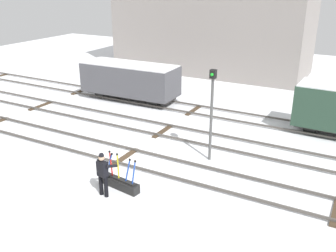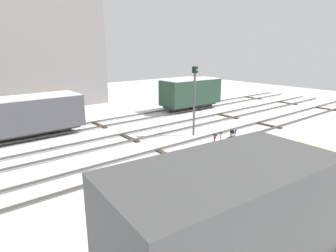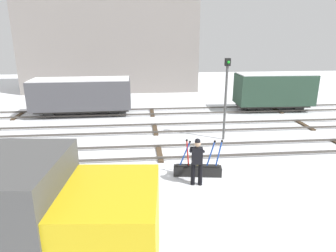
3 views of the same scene
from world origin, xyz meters
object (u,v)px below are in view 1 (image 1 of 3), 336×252
at_px(switch_lever_frame, 119,182).
at_px(freight_car_far_end, 130,79).
at_px(rail_worker, 103,172).
at_px(signal_post, 212,107).

height_order(switch_lever_frame, freight_car_far_end, freight_car_far_end).
bearing_deg(freight_car_far_end, rail_worker, -62.15).
xyz_separation_m(signal_post, freight_car_far_end, (-7.98, 5.64, -1.08)).
bearing_deg(freight_car_far_end, signal_post, -36.53).
height_order(switch_lever_frame, rail_worker, rail_worker).
height_order(rail_worker, signal_post, signal_post).
distance_m(switch_lever_frame, signal_post, 4.95).
bearing_deg(switch_lever_frame, signal_post, 69.88).
xyz_separation_m(switch_lever_frame, freight_car_far_end, (-5.89, 9.54, 1.13)).
relative_size(rail_worker, signal_post, 0.43).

